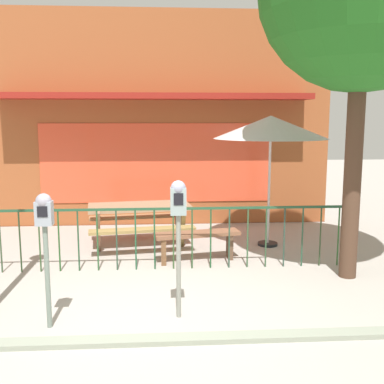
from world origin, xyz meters
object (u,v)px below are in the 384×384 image
Objects in this scene: patio_umbrella at (271,128)px; parking_meter_far at (45,225)px; parking_meter_near at (178,213)px; picnic_table_left at (139,214)px; patio_bench at (197,240)px.

patio_umbrella is 4.61m from parking_meter_far.
parking_meter_far is (-1.45, -0.18, -0.08)m from parking_meter_near.
picnic_table_left is 1.30× the size of parking_meter_far.
picnic_table_left is at bearing 136.98° from patio_bench.
picnic_table_left is 3.41m from parking_meter_far.
patio_bench is 3.09m from parking_meter_far.
parking_meter_near is 1.47m from parking_meter_far.
parking_meter_near is (-1.75, -3.00, -0.89)m from patio_umbrella.
parking_meter_near is (0.59, -3.07, 0.64)m from picnic_table_left.
patio_bench is at bearing 51.78° from parking_meter_far.
patio_bench is at bearing 79.84° from parking_meter_near.
parking_meter_far is at bearing -135.27° from patio_umbrella.
parking_meter_far is (-0.87, -3.25, 0.56)m from picnic_table_left.
picnic_table_left is 0.84× the size of patio_umbrella.
patio_bench is at bearing -43.02° from picnic_table_left.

